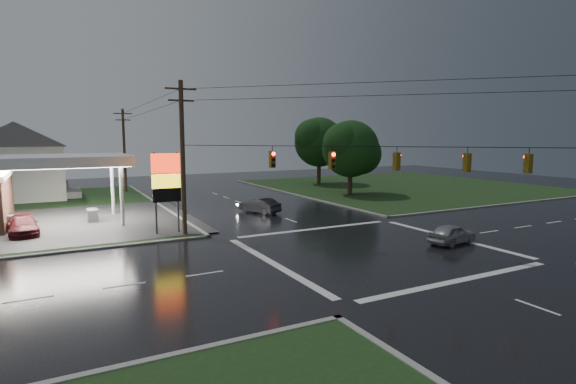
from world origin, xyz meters
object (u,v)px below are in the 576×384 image
utility_pole_nw (183,156)px  house_far (16,156)px  utility_pole_n (124,149)px  car_pump (23,225)px  pylon_sign (166,180)px  tree_ne_far (320,142)px  car_crossing (452,234)px  tree_ne_near (352,149)px  house_near (19,161)px  car_north (259,205)px

utility_pole_nw → house_far: utility_pole_nw is taller
utility_pole_n → car_pump: (-10.37, -22.88, -4.78)m
pylon_sign → utility_pole_nw: bearing=-45.0°
car_pump → tree_ne_far: bearing=21.7°
car_crossing → tree_ne_near: bearing=-29.4°
house_near → tree_ne_near: bearing=-21.8°
utility_pole_n → house_far: size_ratio=0.95×
utility_pole_nw → car_pump: bearing=151.6°
utility_pole_nw → car_north: size_ratio=2.58×
car_crossing → utility_pole_nw: bearing=45.2°
house_near → car_north: size_ratio=2.59×
utility_pole_nw → house_near: bearing=113.4°
utility_pole_n → car_crossing: 42.38m
utility_pole_n → house_far: utility_pole_n is taller
pylon_sign → car_crossing: pylon_sign is taller
utility_pole_n → car_north: 24.42m
pylon_sign → car_pump: (-9.37, 4.62, -3.32)m
utility_pole_n → car_crossing: bearing=-68.9°
tree_ne_far → utility_pole_n: bearing=171.5°
house_far → tree_ne_far: size_ratio=1.13×
utility_pole_nw → car_crossing: bearing=-35.4°
utility_pole_nw → car_crossing: size_ratio=2.84×
utility_pole_nw → house_far: bearing=107.9°
house_near → house_far: bearing=94.8°
tree_ne_far → car_pump: 41.92m
house_far → car_pump: size_ratio=2.32×
tree_ne_far → car_crossing: tree_ne_far is taller
house_near → car_crossing: 45.95m
car_pump → utility_pole_nw: bearing=-33.8°
pylon_sign → car_pump: size_ratio=1.26×
utility_pole_n → car_pump: 25.57m
utility_pole_n → car_crossing: (15.15, -39.28, -4.81)m
utility_pole_n → tree_ne_near: 28.55m
car_north → car_crossing: size_ratio=1.10×
utility_pole_nw → car_pump: 12.82m
utility_pole_n → car_north: size_ratio=2.46×
utility_pole_n → car_north: bearing=-68.8°
car_north → car_crossing: (6.47, -16.95, -0.04)m
car_crossing → car_pump: (-25.52, 16.40, 0.03)m
utility_pole_n → house_near: bearing=-170.1°
pylon_sign → tree_ne_far: tree_ne_far is taller
pylon_sign → utility_pole_n: utility_pole_n is taller
utility_pole_nw → utility_pole_n: 28.50m
utility_pole_n → tree_ne_near: utility_pole_n is taller
utility_pole_nw → car_crossing: (15.15, -10.78, -5.06)m
pylon_sign → house_far: house_far is taller
utility_pole_nw → utility_pole_n: (0.00, 28.50, -0.25)m
utility_pole_n → tree_ne_near: bearing=-34.1°
pylon_sign → tree_ne_far: bearing=40.4°
house_far → car_crossing: (27.60, -49.28, -3.75)m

